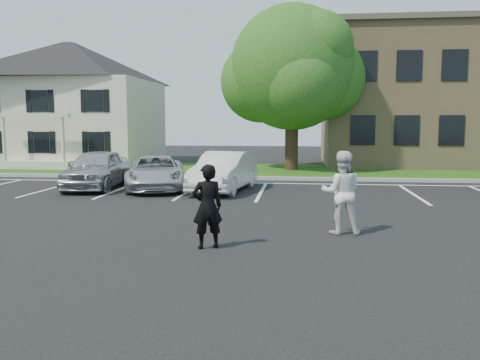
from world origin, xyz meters
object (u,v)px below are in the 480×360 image
object	(u,v)px
car_silver_west	(97,169)
tree	(294,71)
car_silver_minivan	(156,173)
man_white_shirt	(341,193)
man_black_suit	(207,206)
house	(72,103)
car_white_sedan	(224,172)

from	to	relation	value
car_silver_west	tree	bearing A→B (deg)	42.08
tree	car_silver_minivan	bearing A→B (deg)	-122.54
man_white_shirt	car_silver_west	xyz separation A→B (m)	(-9.04, 7.30, -0.20)
man_black_suit	car_silver_west	bearing A→B (deg)	-79.83
tree	man_black_suit	size ratio (longest dim) A/B	4.94
tree	man_white_shirt	size ratio (longest dim) A/B	4.46
man_black_suit	car_silver_minivan	xyz separation A→B (m)	(-3.71, 9.04, -0.23)
house	man_white_shirt	size ratio (longest dim) A/B	5.22
car_silver_minivan	house	bearing A→B (deg)	112.09
car_silver_minivan	car_silver_west	bearing A→B (deg)	164.95
car_silver_minivan	man_black_suit	bearing A→B (deg)	-82.55
house	man_white_shirt	world-z (taller)	house
man_white_shirt	car_white_sedan	world-z (taller)	man_white_shirt
tree	car_white_sedan	distance (m)	9.92
man_white_shirt	car_white_sedan	bearing A→B (deg)	-62.68
tree	car_white_sedan	xyz separation A→B (m)	(-2.53, -8.41, -4.60)
man_black_suit	car_silver_west	distance (m)	10.94
house	car_silver_minivan	bearing A→B (deg)	-53.05
man_black_suit	car_silver_minivan	distance (m)	9.77
man_black_suit	car_white_sedan	bearing A→B (deg)	-107.77
man_black_suit	man_white_shirt	bearing A→B (deg)	-172.89
car_silver_west	car_silver_minivan	size ratio (longest dim) A/B	0.96
car_silver_minivan	car_white_sedan	xyz separation A→B (m)	(2.74, -0.16, 0.09)
car_silver_west	car_white_sedan	bearing A→B (deg)	-6.74
house	car_white_sedan	size ratio (longest dim) A/B	2.26
car_silver_minivan	car_white_sedan	size ratio (longest dim) A/B	1.04
house	man_white_shirt	bearing A→B (deg)	-50.95
car_silver_west	car_silver_minivan	distance (m)	2.44
man_white_shirt	car_white_sedan	distance (m)	8.11
house	car_silver_west	xyz separation A→B (m)	(6.37, -11.71, -3.05)
car_silver_west	car_white_sedan	distance (m)	5.18
tree	man_black_suit	bearing A→B (deg)	-95.14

